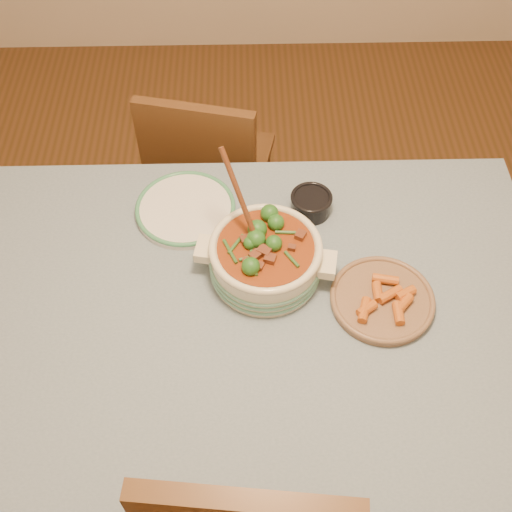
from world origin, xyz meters
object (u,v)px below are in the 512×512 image
(stew_casserole, at_px, (265,256))
(fried_plate, at_px, (382,299))
(condiment_bowl, at_px, (311,203))
(white_plate, at_px, (185,209))
(dining_table, at_px, (230,332))
(chair_far, at_px, (208,169))

(stew_casserole, bearing_deg, fried_plate, -18.72)
(stew_casserole, height_order, condiment_bowl, stew_casserole)
(white_plate, relative_size, condiment_bowl, 2.29)
(dining_table, bearing_deg, condiment_bowl, 55.75)
(white_plate, distance_m, condiment_bowl, 0.36)
(dining_table, distance_m, stew_casserole, 0.23)
(dining_table, bearing_deg, white_plate, 109.82)
(chair_far, bearing_deg, stew_casserole, 118.19)
(stew_casserole, height_order, white_plate, stew_casserole)
(dining_table, relative_size, fried_plate, 5.79)
(dining_table, relative_size, white_plate, 5.15)
(dining_table, relative_size, chair_far, 1.98)
(condiment_bowl, bearing_deg, white_plate, 179.17)
(fried_plate, bearing_deg, chair_far, 121.95)
(condiment_bowl, distance_m, fried_plate, 0.35)
(stew_casserole, xyz_separation_m, condiment_bowl, (0.14, 0.22, -0.04))
(white_plate, distance_m, fried_plate, 0.61)
(white_plate, relative_size, fried_plate, 1.13)
(condiment_bowl, relative_size, chair_far, 0.17)
(stew_casserole, bearing_deg, white_plate, 134.85)
(stew_casserole, bearing_deg, chair_far, 105.38)
(fried_plate, relative_size, chair_far, 0.34)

